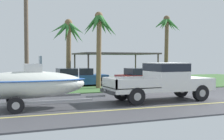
{
  "coord_description": "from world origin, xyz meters",
  "views": [
    {
      "loc": [
        -9.15,
        -12.49,
        2.09
      ],
      "look_at": [
        -4.26,
        0.04,
        1.56
      ],
      "focal_mm": 45.67,
      "sensor_mm": 36.0,
      "label": 1
    }
  ],
  "objects_px": {
    "parked_sedan_near": "(76,78)",
    "palm_tree_mid": "(69,36)",
    "pickup_truck_towing": "(165,80)",
    "palm_tree_near_left": "(100,30)",
    "boat_on_trailer": "(27,85)",
    "carport_awning": "(115,54)",
    "parked_sedan_far": "(145,77)",
    "utility_pole": "(26,17)",
    "palm_tree_near_right": "(167,31)"
  },
  "relations": [
    {
      "from": "palm_tree_near_left",
      "to": "palm_tree_near_right",
      "type": "height_order",
      "value": "palm_tree_near_right"
    },
    {
      "from": "carport_awning",
      "to": "parked_sedan_far",
      "type": "bearing_deg",
      "value": -87.69
    },
    {
      "from": "pickup_truck_towing",
      "to": "parked_sedan_near",
      "type": "bearing_deg",
      "value": 105.05
    },
    {
      "from": "carport_awning",
      "to": "palm_tree_near_right",
      "type": "relative_size",
      "value": 1.08
    },
    {
      "from": "parked_sedan_near",
      "to": "palm_tree_near_right",
      "type": "relative_size",
      "value": 0.68
    },
    {
      "from": "boat_on_trailer",
      "to": "parked_sedan_near",
      "type": "xyz_separation_m",
      "value": [
        4.34,
        8.76,
        -0.34
      ]
    },
    {
      "from": "boat_on_trailer",
      "to": "utility_pole",
      "type": "relative_size",
      "value": 0.72
    },
    {
      "from": "pickup_truck_towing",
      "to": "boat_on_trailer",
      "type": "relative_size",
      "value": 0.91
    },
    {
      "from": "pickup_truck_towing",
      "to": "parked_sedan_near",
      "type": "distance_m",
      "value": 9.08
    },
    {
      "from": "pickup_truck_towing",
      "to": "palm_tree_near_right",
      "type": "relative_size",
      "value": 0.86
    },
    {
      "from": "palm_tree_near_left",
      "to": "pickup_truck_towing",
      "type": "bearing_deg",
      "value": -78.36
    },
    {
      "from": "boat_on_trailer",
      "to": "palm_tree_near_left",
      "type": "xyz_separation_m",
      "value": [
        5.38,
        6.36,
        3.06
      ]
    },
    {
      "from": "pickup_truck_towing",
      "to": "palm_tree_mid",
      "type": "bearing_deg",
      "value": 102.01
    },
    {
      "from": "boat_on_trailer",
      "to": "palm_tree_mid",
      "type": "xyz_separation_m",
      "value": [
        4.31,
        11.21,
        3.01
      ]
    },
    {
      "from": "carport_awning",
      "to": "utility_pole",
      "type": "bearing_deg",
      "value": -137.69
    },
    {
      "from": "carport_awning",
      "to": "utility_pole",
      "type": "relative_size",
      "value": 0.83
    },
    {
      "from": "carport_awning",
      "to": "palm_tree_near_right",
      "type": "height_order",
      "value": "palm_tree_near_right"
    },
    {
      "from": "boat_on_trailer",
      "to": "parked_sedan_near",
      "type": "height_order",
      "value": "boat_on_trailer"
    },
    {
      "from": "parked_sedan_near",
      "to": "palm_tree_mid",
      "type": "distance_m",
      "value": 4.15
    },
    {
      "from": "parked_sedan_near",
      "to": "palm_tree_near_left",
      "type": "bearing_deg",
      "value": -66.46
    },
    {
      "from": "pickup_truck_towing",
      "to": "palm_tree_near_left",
      "type": "bearing_deg",
      "value": 101.64
    },
    {
      "from": "parked_sedan_near",
      "to": "carport_awning",
      "type": "xyz_separation_m",
      "value": [
        4.7,
        3.86,
        1.85
      ]
    },
    {
      "from": "parked_sedan_near",
      "to": "palm_tree_mid",
      "type": "xyz_separation_m",
      "value": [
        -0.03,
        2.45,
        3.36
      ]
    },
    {
      "from": "parked_sedan_near",
      "to": "utility_pole",
      "type": "relative_size",
      "value": 0.52
    },
    {
      "from": "palm_tree_near_right",
      "to": "palm_tree_near_left",
      "type": "bearing_deg",
      "value": -144.46
    },
    {
      "from": "palm_tree_mid",
      "to": "parked_sedan_near",
      "type": "bearing_deg",
      "value": -89.32
    },
    {
      "from": "parked_sedan_near",
      "to": "palm_tree_mid",
      "type": "relative_size",
      "value": 0.83
    },
    {
      "from": "palm_tree_near_left",
      "to": "parked_sedan_near",
      "type": "bearing_deg",
      "value": 113.54
    },
    {
      "from": "parked_sedan_far",
      "to": "carport_awning",
      "type": "bearing_deg",
      "value": 92.31
    },
    {
      "from": "parked_sedan_near",
      "to": "palm_tree_near_left",
      "type": "height_order",
      "value": "palm_tree_near_left"
    },
    {
      "from": "palm_tree_near_left",
      "to": "boat_on_trailer",
      "type": "bearing_deg",
      "value": -130.24
    },
    {
      "from": "boat_on_trailer",
      "to": "palm_tree_mid",
      "type": "height_order",
      "value": "palm_tree_mid"
    },
    {
      "from": "boat_on_trailer",
      "to": "parked_sedan_far",
      "type": "relative_size",
      "value": 1.41
    },
    {
      "from": "palm_tree_near_right",
      "to": "utility_pole",
      "type": "bearing_deg",
      "value": -149.8
    },
    {
      "from": "palm_tree_near_left",
      "to": "carport_awning",
      "type": "bearing_deg",
      "value": 59.69
    },
    {
      "from": "parked_sedan_near",
      "to": "palm_tree_near_right",
      "type": "bearing_deg",
      "value": 22.92
    },
    {
      "from": "carport_awning",
      "to": "palm_tree_near_left",
      "type": "xyz_separation_m",
      "value": [
        -3.66,
        -6.26,
        1.55
      ]
    },
    {
      "from": "parked_sedan_near",
      "to": "carport_awning",
      "type": "bearing_deg",
      "value": 39.36
    },
    {
      "from": "parked_sedan_near",
      "to": "carport_awning",
      "type": "height_order",
      "value": "carport_awning"
    },
    {
      "from": "palm_tree_near_left",
      "to": "palm_tree_near_right",
      "type": "relative_size",
      "value": 0.81
    },
    {
      "from": "palm_tree_near_right",
      "to": "pickup_truck_towing",
      "type": "bearing_deg",
      "value": -122.34
    },
    {
      "from": "parked_sedan_far",
      "to": "palm_tree_mid",
      "type": "distance_m",
      "value": 7.3
    },
    {
      "from": "parked_sedan_near",
      "to": "palm_tree_near_right",
      "type": "xyz_separation_m",
      "value": [
        10.79,
        4.56,
        4.33
      ]
    },
    {
      "from": "pickup_truck_towing",
      "to": "palm_tree_mid",
      "type": "xyz_separation_m",
      "value": [
        -2.38,
        11.21,
        2.98
      ]
    },
    {
      "from": "pickup_truck_towing",
      "to": "carport_awning",
      "type": "bearing_deg",
      "value": 79.46
    },
    {
      "from": "pickup_truck_towing",
      "to": "utility_pole",
      "type": "height_order",
      "value": "utility_pole"
    },
    {
      "from": "palm_tree_near_left",
      "to": "utility_pole",
      "type": "distance_m",
      "value": 5.26
    },
    {
      "from": "palm_tree_mid",
      "to": "pickup_truck_towing",
      "type": "bearing_deg",
      "value": -77.99
    },
    {
      "from": "palm_tree_near_left",
      "to": "palm_tree_mid",
      "type": "relative_size",
      "value": 0.99
    },
    {
      "from": "boat_on_trailer",
      "to": "palm_tree_near_right",
      "type": "relative_size",
      "value": 0.94
    }
  ]
}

